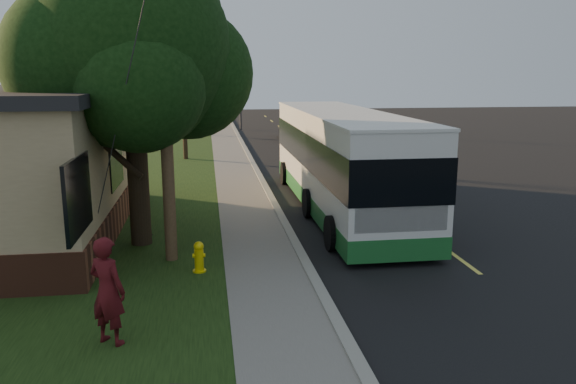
{
  "coord_description": "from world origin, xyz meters",
  "views": [
    {
      "loc": [
        -2.33,
        -12.79,
        4.7
      ],
      "look_at": [
        -0.18,
        2.01,
        1.5
      ],
      "focal_mm": 35.0,
      "sensor_mm": 36.0,
      "label": 1
    }
  ],
  "objects_px": {
    "leafy_tree": "(133,54)",
    "skateboard_main": "(143,233)",
    "skateboarder": "(108,291)",
    "transit_bus": "(341,158)",
    "fire_hydrant": "(199,257)",
    "bare_tree_near": "(184,120)",
    "utility_pole": "(163,75)",
    "bare_tree_far": "(197,109)",
    "traffic_signal": "(240,91)",
    "distant_car": "(294,128)"
  },
  "relations": [
    {
      "from": "fire_hydrant",
      "to": "traffic_signal",
      "type": "relative_size",
      "value": 0.13
    },
    {
      "from": "skateboarder",
      "to": "skateboard_main",
      "type": "bearing_deg",
      "value": -56.04
    },
    {
      "from": "transit_bus",
      "to": "skateboarder",
      "type": "xyz_separation_m",
      "value": [
        -6.32,
        -9.31,
        -0.78
      ]
    },
    {
      "from": "fire_hydrant",
      "to": "leafy_tree",
      "type": "relative_size",
      "value": 0.09
    },
    {
      "from": "bare_tree_far",
      "to": "bare_tree_near",
      "type": "bearing_deg",
      "value": -92.39
    },
    {
      "from": "traffic_signal",
      "to": "skateboard_main",
      "type": "distance_m",
      "value": 31.14
    },
    {
      "from": "utility_pole",
      "to": "skateboarder",
      "type": "xyz_separation_m",
      "value": [
        -0.79,
        -4.39,
        -3.6
      ]
    },
    {
      "from": "utility_pole",
      "to": "transit_bus",
      "type": "xyz_separation_m",
      "value": [
        5.53,
        4.92,
        -2.82
      ]
    },
    {
      "from": "bare_tree_far",
      "to": "fire_hydrant",
      "type": "bearing_deg",
      "value": -89.24
    },
    {
      "from": "traffic_signal",
      "to": "transit_bus",
      "type": "height_order",
      "value": "traffic_signal"
    },
    {
      "from": "traffic_signal",
      "to": "bare_tree_far",
      "type": "bearing_deg",
      "value": -131.19
    },
    {
      "from": "bare_tree_near",
      "to": "transit_bus",
      "type": "bearing_deg",
      "value": -64.65
    },
    {
      "from": "bare_tree_far",
      "to": "leafy_tree",
      "type": "bearing_deg",
      "value": -92.45
    },
    {
      "from": "fire_hydrant",
      "to": "utility_pole",
      "type": "height_order",
      "value": "utility_pole"
    },
    {
      "from": "fire_hydrant",
      "to": "skateboarder",
      "type": "bearing_deg",
      "value": -113.78
    },
    {
      "from": "skateboard_main",
      "to": "traffic_signal",
      "type": "bearing_deg",
      "value": 81.17
    },
    {
      "from": "leafy_tree",
      "to": "skateboarder",
      "type": "height_order",
      "value": "leafy_tree"
    },
    {
      "from": "bare_tree_near",
      "to": "utility_pole",
      "type": "bearing_deg",
      "value": -89.34
    },
    {
      "from": "traffic_signal",
      "to": "fire_hydrant",
      "type": "bearing_deg",
      "value": -95.21
    },
    {
      "from": "leafy_tree",
      "to": "utility_pole",
      "type": "bearing_deg",
      "value": -62.4
    },
    {
      "from": "traffic_signal",
      "to": "distant_car",
      "type": "bearing_deg",
      "value": -64.8
    },
    {
      "from": "traffic_signal",
      "to": "skateboarder",
      "type": "relative_size",
      "value": 2.85
    },
    {
      "from": "distant_car",
      "to": "traffic_signal",
      "type": "bearing_deg",
      "value": 113.5
    },
    {
      "from": "leafy_tree",
      "to": "skateboard_main",
      "type": "relative_size",
      "value": 9.79
    },
    {
      "from": "transit_bus",
      "to": "distant_car",
      "type": "bearing_deg",
      "value": 85.52
    },
    {
      "from": "fire_hydrant",
      "to": "traffic_signal",
      "type": "distance_m",
      "value": 34.25
    },
    {
      "from": "leafy_tree",
      "to": "bare_tree_far",
      "type": "distance_m",
      "value": 27.56
    },
    {
      "from": "fire_hydrant",
      "to": "distant_car",
      "type": "distance_m",
      "value": 27.62
    },
    {
      "from": "utility_pole",
      "to": "traffic_signal",
      "type": "bearing_deg",
      "value": 83.42
    },
    {
      "from": "fire_hydrant",
      "to": "bare_tree_near",
      "type": "height_order",
      "value": "bare_tree_near"
    },
    {
      "from": "fire_hydrant",
      "to": "skateboard_main",
      "type": "xyz_separation_m",
      "value": [
        -1.66,
        3.38,
        -0.31
      ]
    },
    {
      "from": "leafy_tree",
      "to": "fire_hydrant",
      "type": "bearing_deg",
      "value": -59.33
    },
    {
      "from": "leafy_tree",
      "to": "bare_tree_far",
      "type": "xyz_separation_m",
      "value": [
        1.17,
        27.35,
        -3.16
      ]
    },
    {
      "from": "utility_pole",
      "to": "bare_tree_near",
      "type": "xyz_separation_m",
      "value": [
        -0.19,
        17.01,
        -2.48
      ]
    },
    {
      "from": "bare_tree_far",
      "to": "skateboard_main",
      "type": "distance_m",
      "value": 26.72
    },
    {
      "from": "skateboard_main",
      "to": "distant_car",
      "type": "relative_size",
      "value": 0.18
    },
    {
      "from": "fire_hydrant",
      "to": "distant_car",
      "type": "bearing_deg",
      "value": 76.46
    },
    {
      "from": "skateboard_main",
      "to": "bare_tree_near",
      "type": "bearing_deg",
      "value": 87.04
    },
    {
      "from": "utility_pole",
      "to": "distant_car",
      "type": "distance_m",
      "value": 27.11
    },
    {
      "from": "traffic_signal",
      "to": "distant_car",
      "type": "xyz_separation_m",
      "value": [
        3.36,
        -7.15,
        -2.4
      ]
    },
    {
      "from": "bare_tree_near",
      "to": "distant_car",
      "type": "bearing_deg",
      "value": 50.24
    },
    {
      "from": "transit_bus",
      "to": "leafy_tree",
      "type": "bearing_deg",
      "value": -152.94
    },
    {
      "from": "bare_tree_near",
      "to": "skateboarder",
      "type": "relative_size",
      "value": 2.23
    },
    {
      "from": "utility_pole",
      "to": "bare_tree_far",
      "type": "distance_m",
      "value": 29.13
    },
    {
      "from": "utility_pole",
      "to": "leafy_tree",
      "type": "relative_size",
      "value": 1.16
    },
    {
      "from": "fire_hydrant",
      "to": "skateboarder",
      "type": "height_order",
      "value": "skateboarder"
    },
    {
      "from": "utility_pole",
      "to": "distant_car",
      "type": "bearing_deg",
      "value": 74.5
    },
    {
      "from": "bare_tree_far",
      "to": "traffic_signal",
      "type": "relative_size",
      "value": 0.73
    },
    {
      "from": "fire_hydrant",
      "to": "skateboard_main",
      "type": "height_order",
      "value": "fire_hydrant"
    },
    {
      "from": "bare_tree_far",
      "to": "skateboarder",
      "type": "distance_m",
      "value": 33.43
    }
  ]
}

